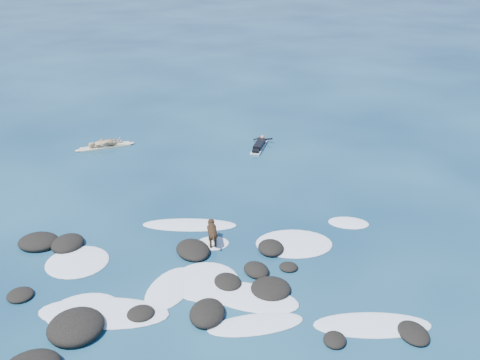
{
  "coord_description": "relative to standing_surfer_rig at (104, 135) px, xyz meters",
  "views": [
    {
      "loc": [
        0.82,
        -14.5,
        9.5
      ],
      "look_at": [
        1.4,
        4.0,
        0.9
      ],
      "focal_mm": 40.0,
      "sensor_mm": 36.0,
      "label": 1
    }
  ],
  "objects": [
    {
      "name": "breaking_foam",
      "position": [
        5.14,
        -11.01,
        -0.64
      ],
      "size": [
        11.32,
        6.65,
        0.12
      ],
      "color": "white",
      "rests_on": "ground"
    },
    {
      "name": "paddling_surfer_rig",
      "position": [
        7.48,
        -0.24,
        -0.51
      ],
      "size": [
        1.21,
        2.23,
        0.39
      ],
      "rotation": [
        0.0,
        0.0,
        1.28
      ],
      "color": "silver",
      "rests_on": "ground"
    },
    {
      "name": "ground",
      "position": [
        4.96,
        -9.88,
        -0.65
      ],
      "size": [
        160.0,
        160.0,
        0.0
      ],
      "primitive_type": "plane",
      "color": "#0A2642",
      "rests_on": "ground"
    },
    {
      "name": "standing_surfer_rig",
      "position": [
        0.0,
        0.0,
        0.0
      ],
      "size": [
        2.78,
        1.32,
        1.64
      ],
      "rotation": [
        0.0,
        0.0,
        0.37
      ],
      "color": "beige",
      "rests_on": "ground"
    },
    {
      "name": "dog",
      "position": [
        5.34,
        -9.03,
        -0.14
      ],
      "size": [
        0.39,
        1.22,
        0.77
      ],
      "rotation": [
        0.0,
        0.0,
        1.68
      ],
      "color": "black",
      "rests_on": "ground"
    },
    {
      "name": "reef_rocks",
      "position": [
        3.25,
        -11.73,
        -0.54
      ],
      "size": [
        13.4,
        7.33,
        0.53
      ],
      "color": "black",
      "rests_on": "ground"
    }
  ]
}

